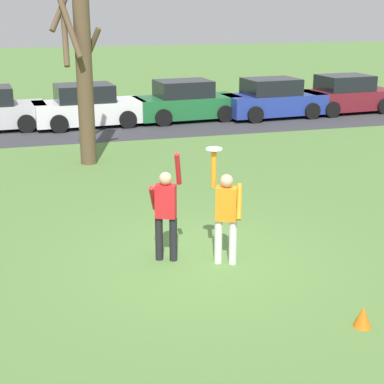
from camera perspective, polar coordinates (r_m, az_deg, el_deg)
The scene contains 11 objects.
ground_plane at distance 11.12m, azimuth 0.91°, elevation -6.30°, with size 120.00×120.00×0.00m, color #567F3D.
person_catcher at distance 10.61m, azimuth 3.22°, elevation -1.83°, with size 0.58×0.50×2.08m.
person_defender at distance 10.74m, azimuth -2.48°, elevation -1.58°, with size 0.64×0.59×2.04m.
frisbee_disc at distance 10.32m, azimuth 2.08°, elevation 4.07°, with size 0.28×0.28×0.02m, color white.
parked_car_white at distance 23.51m, azimuth -9.76°, elevation 7.87°, with size 4.21×2.26×1.59m.
parked_car_green at distance 24.40m, azimuth -0.57°, elevation 8.45°, with size 4.21×2.26×1.59m.
parked_car_blue at distance 25.26m, azimuth 7.63°, elevation 8.60°, with size 4.21×2.26×1.59m.
parked_car_maroon at distance 27.07m, azimuth 14.28°, elevation 8.79°, with size 4.21×2.26×1.59m.
parking_strip at distance 24.10m, azimuth -4.95°, elevation 6.53°, with size 28.11×6.40×0.01m, color #38383D.
bare_tree_tall at distance 17.53m, azimuth -10.28°, elevation 12.04°, with size 1.47×1.55×5.59m.
field_cone_orange at distance 9.20m, azimuth 15.76°, elevation -11.20°, with size 0.26×0.26×0.32m, color orange.
Camera 1 is at (-2.98, -9.76, 4.43)m, focal length 56.74 mm.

